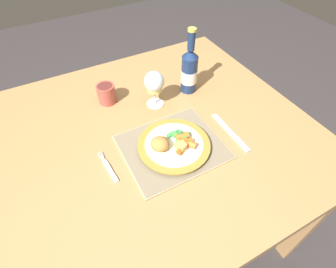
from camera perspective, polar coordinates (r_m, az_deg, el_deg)
The scene contains 13 objects.
ground_plane at distance 1.56m, azimuth -2.47°, elevation -18.52°, with size 6.00×6.00×0.00m, color #383333.
dining_table at distance 1.01m, azimuth -3.63°, elevation -3.01°, with size 1.15×1.02×0.74m.
placemat at distance 0.89m, azimuth 0.91°, elevation -2.85°, with size 0.33×0.28×0.01m.
dinner_plate at distance 0.88m, azimuth 1.28°, elevation -2.50°, with size 0.24×0.24×0.02m.
breaded_croquettes at distance 0.84m, azimuth -1.76°, elevation -2.05°, with size 0.08×0.08×0.04m.
green_beans_pile at distance 0.88m, azimuth 2.37°, elevation -0.28°, with size 0.08×0.07×0.02m.
glazed_carrots at distance 0.86m, azimuth 3.62°, elevation -1.90°, with size 0.08×0.08×0.02m.
fork at distance 0.85m, azimuth -12.70°, elevation -7.42°, with size 0.02×0.14×0.01m.
table_knife at distance 0.95m, azimuth 14.06°, elevation -0.27°, with size 0.02×0.21×0.01m.
wine_glass at distance 0.99m, azimuth -3.01°, elevation 10.99°, with size 0.08×0.08×0.15m.
bottle at distance 1.07m, azimuth 4.67°, elevation 13.64°, with size 0.07×0.07×0.27m.
roast_potatoes at distance 0.84m, azimuth 2.79°, elevation -2.74°, with size 0.03×0.05×0.03m.
drinking_cup at distance 1.07m, azimuth -13.27°, elevation 8.61°, with size 0.07×0.07×0.08m.
Camera 1 is at (-0.25, -0.60, 1.42)m, focal length 28.00 mm.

